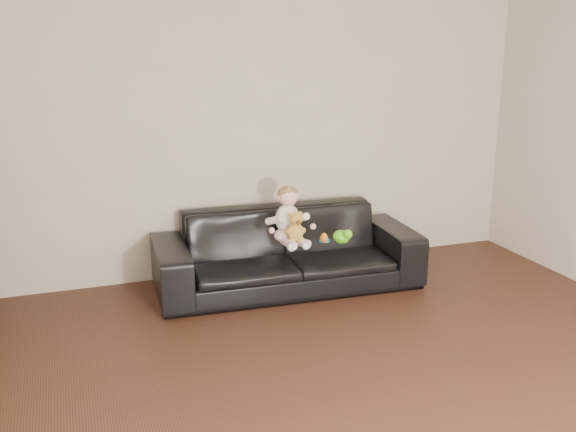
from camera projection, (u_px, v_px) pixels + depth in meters
name	position (u px, v px, depth m)	size (l,w,h in m)	color
wall_back	(251.00, 123.00, 5.40)	(5.00, 5.00, 0.00)	#BBB19D
sofa	(287.00, 250.00, 5.26)	(2.14, 0.84, 0.63)	black
baby	(289.00, 219.00, 5.06)	(0.34, 0.41, 0.46)	#F9D2D3
teddy_bear	(296.00, 227.00, 4.95)	(0.15, 0.15, 0.24)	gold
toy_green	(341.00, 237.00, 5.10)	(0.13, 0.15, 0.11)	#5CE21A
toy_rattle	(324.00, 238.00, 5.12)	(0.07, 0.07, 0.07)	orange
toy_blue_disc	(325.00, 240.00, 5.16)	(0.09, 0.09, 0.01)	#1B88DB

